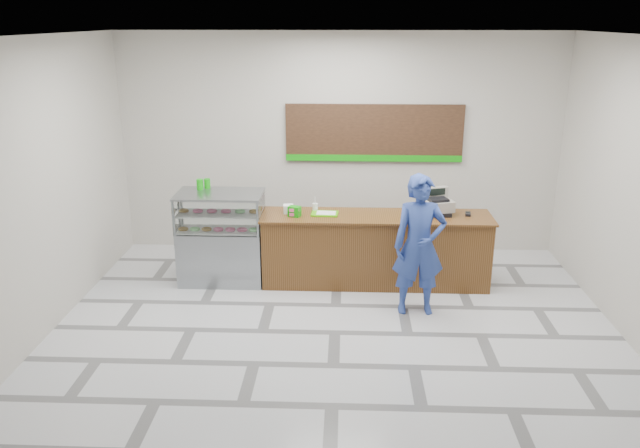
{
  "coord_description": "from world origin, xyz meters",
  "views": [
    {
      "loc": [
        0.11,
        -6.85,
        3.69
      ],
      "look_at": [
        -0.22,
        0.9,
        1.11
      ],
      "focal_mm": 35.0,
      "sensor_mm": 36.0,
      "label": 1
    }
  ],
  "objects_px": {
    "sales_counter": "(375,249)",
    "customer": "(419,245)",
    "display_case": "(222,237)",
    "serving_tray": "(325,214)",
    "cash_register": "(437,204)"
  },
  "relations": [
    {
      "from": "display_case",
      "to": "customer",
      "type": "xyz_separation_m",
      "value": [
        2.73,
        -0.9,
        0.25
      ]
    },
    {
      "from": "sales_counter",
      "to": "cash_register",
      "type": "distance_m",
      "value": 1.08
    },
    {
      "from": "display_case",
      "to": "cash_register",
      "type": "xyz_separation_m",
      "value": [
        3.08,
        0.13,
        0.49
      ]
    },
    {
      "from": "display_case",
      "to": "serving_tray",
      "type": "xyz_separation_m",
      "value": [
        1.49,
        0.02,
        0.36
      ]
    },
    {
      "from": "sales_counter",
      "to": "display_case",
      "type": "bearing_deg",
      "value": -179.99
    },
    {
      "from": "sales_counter",
      "to": "customer",
      "type": "relative_size",
      "value": 1.77
    },
    {
      "from": "serving_tray",
      "to": "customer",
      "type": "xyz_separation_m",
      "value": [
        1.24,
        -0.93,
        -0.12
      ]
    },
    {
      "from": "serving_tray",
      "to": "cash_register",
      "type": "bearing_deg",
      "value": 7.37
    },
    {
      "from": "cash_register",
      "to": "serving_tray",
      "type": "distance_m",
      "value": 1.6
    },
    {
      "from": "cash_register",
      "to": "display_case",
      "type": "bearing_deg",
      "value": 165.33
    },
    {
      "from": "cash_register",
      "to": "customer",
      "type": "height_order",
      "value": "customer"
    },
    {
      "from": "serving_tray",
      "to": "customer",
      "type": "distance_m",
      "value": 1.55
    },
    {
      "from": "display_case",
      "to": "customer",
      "type": "bearing_deg",
      "value": -18.32
    },
    {
      "from": "sales_counter",
      "to": "display_case",
      "type": "xyz_separation_m",
      "value": [
        -2.22,
        -0.0,
        0.16
      ]
    },
    {
      "from": "serving_tray",
      "to": "customer",
      "type": "relative_size",
      "value": 0.21
    }
  ]
}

